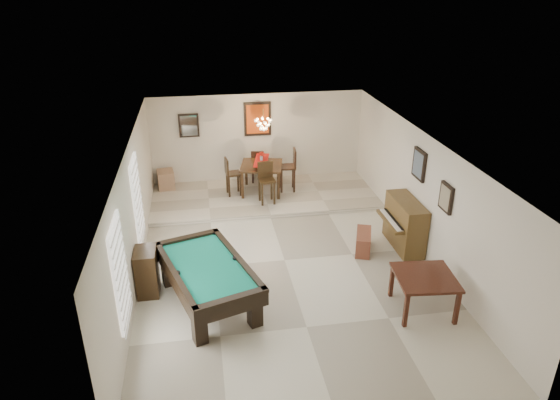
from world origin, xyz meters
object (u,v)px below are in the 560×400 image
object	(u,v)px
dining_chair_south	(267,183)
dining_chair_west	(233,176)
dining_chair_north	(258,166)
apothecary_chest	(147,272)
chandelier	(263,120)
pool_table	(208,285)
dining_table	(262,176)
piano_bench	(363,242)
flower_vase	(261,156)
square_table	(423,293)
upright_piano	(399,224)
corner_bench	(166,179)
dining_chair_east	(287,170)

from	to	relation	value
dining_chair_south	dining_chair_west	bearing A→B (deg)	134.63
dining_chair_west	dining_chair_north	bearing A→B (deg)	-49.81
dining_chair_north	dining_chair_west	size ratio (longest dim) A/B	0.93
apothecary_chest	chandelier	xyz separation A→B (m)	(2.78, 3.91, 1.74)
pool_table	dining_table	xyz separation A→B (m)	(1.61, 4.74, 0.17)
piano_bench	dining_chair_south	world-z (taller)	dining_chair_south
piano_bench	flower_vase	size ratio (longest dim) A/B	3.17
dining_chair_south	pool_table	bearing A→B (deg)	-117.55
flower_vase	dining_chair_north	distance (m)	0.94
square_table	dining_chair_north	world-z (taller)	dining_chair_north
upright_piano	chandelier	xyz separation A→B (m)	(-2.61, 3.02, 1.64)
dining_table	corner_bench	size ratio (longest dim) A/B	1.99
dining_chair_north	pool_table	bearing A→B (deg)	81.45
dining_chair_west	corner_bench	distance (m)	2.00
square_table	dining_chair_east	size ratio (longest dim) A/B	0.88
dining_chair_north	dining_chair_west	bearing A→B (deg)	54.71
upright_piano	dining_chair_east	distance (m)	3.82
upright_piano	dining_chair_north	size ratio (longest dim) A/B	1.39
piano_bench	chandelier	bearing A→B (deg)	120.11
dining_table	flower_vase	world-z (taller)	flower_vase
dining_chair_south	dining_chair_east	xyz separation A→B (m)	(0.67, 0.73, 0.05)
corner_bench	dining_chair_east	bearing A→B (deg)	-12.05
upright_piano	flower_vase	size ratio (longest dim) A/B	5.33
flower_vase	dining_chair_west	distance (m)	0.93
pool_table	apothecary_chest	xyz separation A→B (m)	(-1.14, 0.56, 0.05)
upright_piano	dining_chair_north	world-z (taller)	upright_piano
dining_chair_north	dining_chair_east	world-z (taller)	dining_chair_east
piano_bench	dining_chair_south	bearing A→B (deg)	124.23
apothecary_chest	dining_chair_north	bearing A→B (deg)	61.11
dining_chair_north	dining_chair_east	xyz separation A→B (m)	(0.72, -0.77, 0.11)
dining_chair_west	pool_table	bearing A→B (deg)	162.95
flower_vase	dining_chair_south	distance (m)	0.89
pool_table	dining_chair_east	xyz separation A→B (m)	(2.32, 4.74, 0.31)
corner_bench	chandelier	bearing A→B (deg)	-20.28
dining_chair_north	corner_bench	distance (m)	2.60
dining_table	dining_chair_east	xyz separation A→B (m)	(0.71, -0.00, 0.14)
square_table	piano_bench	xyz separation A→B (m)	(-0.39, 2.22, -0.14)
flower_vase	apothecary_chest	bearing A→B (deg)	-123.27
upright_piano	corner_bench	bearing A→B (deg)	142.67
square_table	chandelier	size ratio (longest dim) A/B	1.73
pool_table	dining_chair_west	world-z (taller)	dining_chair_west
dining_chair_east	dining_chair_west	bearing A→B (deg)	-83.38
square_table	dining_chair_east	bearing A→B (deg)	105.09
dining_chair_north	chandelier	size ratio (longest dim) A/B	1.60
square_table	dining_chair_south	size ratio (longest dim) A/B	0.96
piano_bench	dining_chair_west	xyz separation A→B (m)	(-2.59, 3.30, 0.42)
dining_chair_north	flower_vase	bearing A→B (deg)	98.75
square_table	corner_bench	distance (m)	7.90
pool_table	dining_chair_west	xyz separation A→B (m)	(0.84, 4.69, 0.24)
pool_table	apothecary_chest	size ratio (longest dim) A/B	2.64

